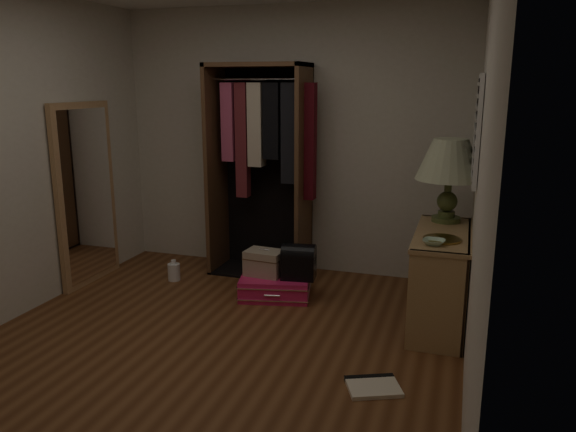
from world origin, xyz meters
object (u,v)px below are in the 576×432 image
object	(u,v)px
train_case	(265,263)
black_bag	(299,261)
console_bookshelf	(440,274)
pink_suitcase	(275,286)
table_lamp	(450,161)
open_wardrobe	(264,152)
white_jug	(174,272)
floor_mirror	(86,194)

from	to	relation	value
train_case	black_bag	xyz separation A→B (m)	(0.32, -0.00, 0.05)
train_case	console_bookshelf	bearing A→B (deg)	1.17
console_bookshelf	black_bag	bearing A→B (deg)	174.99
pink_suitcase	table_lamp	size ratio (longest dim) A/B	1.03
train_case	black_bag	bearing A→B (deg)	4.90
open_wardrobe	train_case	distance (m)	1.12
console_bookshelf	pink_suitcase	world-z (taller)	console_bookshelf
console_bookshelf	white_jug	distance (m)	2.52
black_bag	console_bookshelf	bearing A→B (deg)	-12.02
white_jug	open_wardrobe	bearing A→B (deg)	34.97
console_bookshelf	table_lamp	size ratio (longest dim) A/B	1.64
floor_mirror	white_jug	world-z (taller)	floor_mirror
table_lamp	white_jug	size ratio (longest dim) A/B	3.34
console_bookshelf	floor_mirror	distance (m)	3.27
train_case	table_lamp	size ratio (longest dim) A/B	0.52
open_wardrobe	white_jug	bearing A→B (deg)	-145.03
open_wardrobe	train_case	world-z (taller)	open_wardrobe
open_wardrobe	white_jug	size ratio (longest dim) A/B	10.01
train_case	black_bag	world-z (taller)	black_bag
pink_suitcase	open_wardrobe	bearing A→B (deg)	104.27
open_wardrobe	pink_suitcase	size ratio (longest dim) A/B	2.91
open_wardrobe	table_lamp	world-z (taller)	open_wardrobe
open_wardrobe	black_bag	size ratio (longest dim) A/B	6.46
pink_suitcase	table_lamp	xyz separation A→B (m)	(1.42, 0.22, 1.15)
console_bookshelf	table_lamp	bearing A→B (deg)	89.09
open_wardrobe	floor_mirror	distance (m)	1.72
floor_mirror	table_lamp	size ratio (longest dim) A/B	2.48
floor_mirror	table_lamp	distance (m)	3.29
train_case	table_lamp	xyz separation A→B (m)	(1.53, 0.21, 0.94)
floor_mirror	pink_suitcase	bearing A→B (deg)	4.46
floor_mirror	pink_suitcase	size ratio (longest dim) A/B	2.41
open_wardrobe	table_lamp	size ratio (longest dim) A/B	2.99
open_wardrobe	floor_mirror	bearing A→B (deg)	-152.81
black_bag	floor_mirror	bearing A→B (deg)	177.35
pink_suitcase	black_bag	distance (m)	0.34
floor_mirror	black_bag	world-z (taller)	floor_mirror
console_bookshelf	train_case	distance (m)	1.53
train_case	white_jug	xyz separation A→B (m)	(-0.97, 0.09, -0.22)
black_bag	table_lamp	world-z (taller)	table_lamp
white_jug	floor_mirror	bearing A→B (deg)	-161.91
floor_mirror	white_jug	size ratio (longest dim) A/B	8.30
console_bookshelf	white_jug	xyz separation A→B (m)	(-2.49, 0.19, -0.31)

